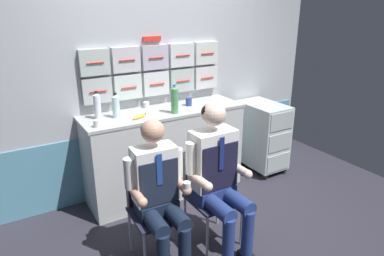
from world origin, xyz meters
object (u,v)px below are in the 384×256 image
(crew_member_left, at_px, (159,191))
(crew_member_center, at_px, (218,172))
(service_trolley, at_px, (262,134))
(folding_chair_left, at_px, (152,199))
(paper_cup_blue, at_px, (146,105))
(folding_chair_center, at_px, (207,186))
(snack_banana, at_px, (139,116))
(water_bottle_short, at_px, (97,106))

(crew_member_left, xyz_separation_m, crew_member_center, (0.52, -0.04, 0.05))
(service_trolley, bearing_deg, crew_member_left, -153.74)
(service_trolley, xyz_separation_m, crew_member_center, (-1.35, -0.96, 0.25))
(crew_member_center, bearing_deg, folding_chair_left, 158.55)
(crew_member_left, distance_m, paper_cup_blue, 1.31)
(folding_chair_left, bearing_deg, folding_chair_center, -5.03)
(folding_chair_left, xyz_separation_m, crew_member_center, (0.51, -0.20, 0.20))
(folding_chair_center, bearing_deg, snack_banana, 110.87)
(folding_chair_left, xyz_separation_m, snack_banana, (0.22, 0.73, 0.48))
(folding_chair_center, distance_m, water_bottle_short, 1.30)
(service_trolley, bearing_deg, water_bottle_short, 175.63)
(crew_member_left, distance_m, snack_banana, 0.97)
(water_bottle_short, bearing_deg, paper_cup_blue, 11.76)
(crew_member_left, bearing_deg, paper_cup_blue, 70.05)
(service_trolley, distance_m, paper_cup_blue, 1.56)
(crew_member_center, xyz_separation_m, paper_cup_blue, (-0.09, 1.23, 0.29))
(folding_chair_center, height_order, water_bottle_short, water_bottle_short)
(folding_chair_left, relative_size, water_bottle_short, 3.01)
(folding_chair_center, height_order, crew_member_center, crew_member_center)
(folding_chair_center, bearing_deg, folding_chair_left, 174.97)
(folding_chair_left, relative_size, crew_member_left, 0.68)
(water_bottle_short, bearing_deg, folding_chair_center, -56.20)
(service_trolley, distance_m, crew_member_center, 1.68)
(water_bottle_short, bearing_deg, folding_chair_left, -81.87)
(service_trolley, bearing_deg, crew_member_center, -144.52)
(paper_cup_blue, bearing_deg, folding_chair_center, -85.36)
(service_trolley, xyz_separation_m, folding_chair_left, (-1.87, -0.76, 0.05))
(paper_cup_blue, bearing_deg, folding_chair_left, -112.40)
(service_trolley, relative_size, paper_cup_blue, 13.36)
(paper_cup_blue, relative_size, snack_banana, 0.38)
(folding_chair_center, height_order, paper_cup_blue, paper_cup_blue)
(service_trolley, relative_size, folding_chair_center, 1.04)
(crew_member_center, height_order, snack_banana, crew_member_center)
(crew_member_left, relative_size, snack_banana, 7.09)
(crew_member_center, bearing_deg, service_trolley, 35.48)
(paper_cup_blue, height_order, snack_banana, paper_cup_blue)
(folding_chair_center, distance_m, paper_cup_blue, 1.19)
(service_trolley, distance_m, folding_chair_left, 2.02)
(service_trolley, height_order, paper_cup_blue, paper_cup_blue)
(folding_chair_left, bearing_deg, water_bottle_short, 98.13)
(crew_member_left, bearing_deg, crew_member_center, -4.34)
(crew_member_center, distance_m, paper_cup_blue, 1.27)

